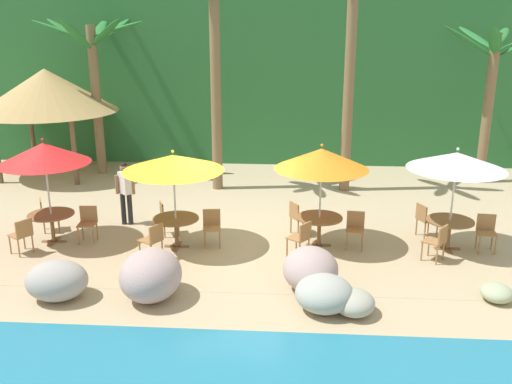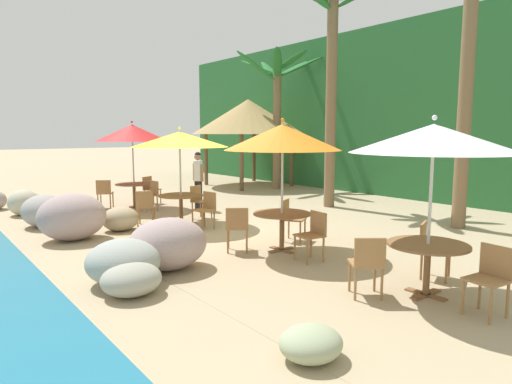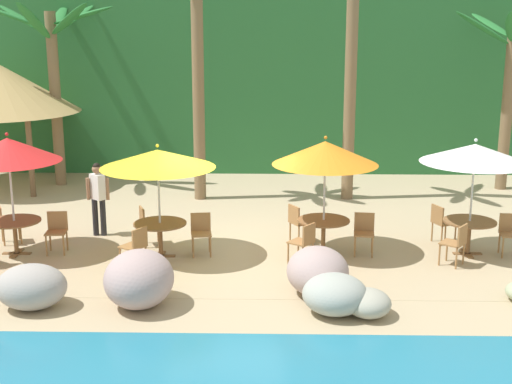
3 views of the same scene
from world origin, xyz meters
The scene contains 29 objects.
ground_plane centered at (0.00, 0.00, 0.00)m, with size 120.00×120.00×0.00m, color tan.
terrace_deck centered at (0.00, 0.00, 0.00)m, with size 18.00×5.20×0.01m.
foliage_backdrop centered at (0.00, 9.00, 3.00)m, with size 28.00×2.40×6.00m.
rock_seawall centered at (-0.89, -3.02, 0.37)m, with size 16.93×3.29×1.00m.
umbrella_red centered at (-4.44, -0.24, 2.25)m, with size 2.14×2.14×2.60m.
dining_table_red centered at (-4.44, -0.24, 0.61)m, with size 1.10×1.10×0.74m.
chair_red_seaward centered at (-3.60, -0.08, 0.51)m, with size 0.45×0.46×0.87m.
chair_red_inland centered at (-4.90, 0.48, 0.51)m, with size 0.57×0.57×0.87m.
chair_red_left centered at (-4.82, -1.01, 0.51)m, with size 0.59×0.58×0.87m.
umbrella_yellow centered at (-1.36, -0.34, 2.09)m, with size 2.36×2.36×2.40m.
dining_table_yellow centered at (-1.36, -0.34, 0.61)m, with size 1.10×1.10×0.74m.
chair_yellow_seaward centered at (-0.53, -0.12, 0.51)m, with size 0.48×0.48×0.87m.
chair_yellow_inland centered at (-1.76, 0.42, 0.51)m, with size 0.55×0.55×0.87m.
chair_yellow_left centered at (-1.72, -1.11, 0.51)m, with size 0.58×0.58×0.87m.
umbrella_orange centered at (2.05, -0.03, 2.17)m, with size 2.20×2.20×2.52m.
dining_table_orange centered at (2.05, -0.03, 0.61)m, with size 1.10×1.10×0.74m.
chair_orange_seaward centered at (2.91, -0.04, 0.51)m, with size 0.47×0.47×0.87m.
chair_orange_inland centered at (1.54, 0.66, 0.51)m, with size 0.58×0.58×0.87m.
chair_orange_left centered at (1.62, -0.76, 0.51)m, with size 0.59×0.59×0.87m.
umbrella_white centered at (5.11, -0.03, 2.17)m, with size 2.23×2.23×2.48m.
dining_table_white centered at (5.11, -0.03, 0.61)m, with size 1.10×1.10×0.74m.
chair_white_seaward centered at (5.96, -0.03, 0.51)m, with size 0.46×0.47×0.87m.
chair_white_inland centered at (4.69, 0.71, 0.51)m, with size 0.56×0.55×0.87m.
chair_white_left centered at (4.66, -0.77, 0.51)m, with size 0.59×0.59×0.87m.
palm_tree_nearest centered at (-5.38, 6.21, 3.75)m, with size 3.73×3.65×5.33m.
palm_tree_second centered at (-1.01, 4.56, 4.41)m, with size 2.80×2.79×6.57m.
palm_tree_third centered at (3.04, 4.67, 4.33)m, with size 2.68×2.81×6.83m.
palapa_hut centered at (-7.03, 6.00, 2.91)m, with size 4.75×4.75×3.65m.
waiter_in_white centered at (-2.99, 1.13, 0.99)m, with size 0.52×0.37×1.70m.
Camera 2 is at (8.42, -5.61, 2.25)m, focal length 31.72 mm.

